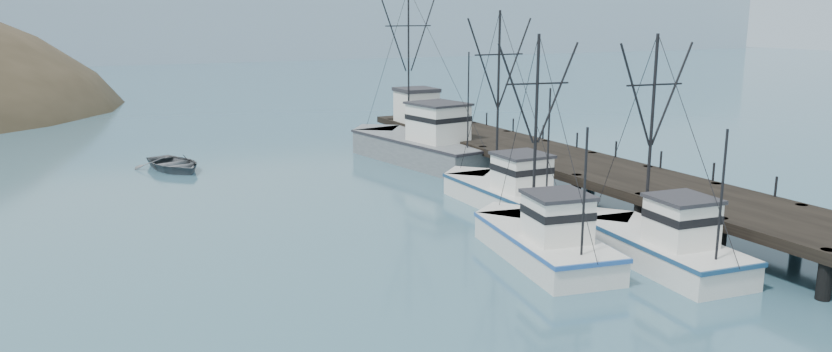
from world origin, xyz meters
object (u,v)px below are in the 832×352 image
Objects in this scene: trawler_far at (506,192)px; motorboat at (174,170)px; trawler_mid at (541,240)px; pickup_truck at (431,110)px; pier at (559,161)px; trawler_near at (657,245)px; pier_shed at (416,105)px; work_vessel at (421,145)px.

motorboat is at bearing 129.31° from trawler_far.
trawler_mid is 1.72× the size of pickup_truck.
pier reaches higher than motorboat.
pier_shed is (3.78, 31.46, 2.60)m from trawler_near.
pier is at bearing -178.88° from pickup_truck.
work_vessel is 2.61× the size of pickup_truck.
work_vessel reaches higher than trawler_far.
work_vessel is 17.66m from motorboat.
work_vessel is at bearing 77.04° from trawler_mid.
trawler_near is at bearing -87.30° from trawler_far.
pier_shed reaches higher than pickup_truck.
trawler_near is 34.05m from motorboat.
work_vessel reaches higher than motorboat.
trawler_mid is 0.91× the size of trawler_far.
trawler_far reaches higher than motorboat.
work_vessel reaches higher than pickup_truck.
trawler_near is 5.03m from trawler_mid.
pier is 7.51× the size of motorboat.
work_vessel reaches higher than pier.
pier is 13.75× the size of pier_shed.
motorboat is (-15.38, 18.79, -0.82)m from trawler_far.
pier_shed is (4.32, 20.17, 2.60)m from trawler_far.
motorboat is at bearing -175.99° from pier_shed.
pickup_truck reaches higher than motorboat.
work_vessel is at bearing 87.78° from trawler_near.
trawler_near is 3.20× the size of pier_shed.
pier_shed is at bearing 83.14° from trawler_near.
trawler_near is 1.00× the size of trawler_mid.
pier is at bearing 69.63° from trawler_near.
trawler_mid is at bearing -102.96° from work_vessel.
trawler_far is 1.90× the size of pickup_truck.
trawler_far reaches higher than trawler_near.
trawler_near is 32.41m from pickup_truck.
work_vessel is at bearing 110.52° from pier.
trawler_mid is at bearing -105.49° from pier_shed.
pier_shed is at bearing 94.47° from pier.
trawler_mid reaches higher than motorboat.
pier is at bearing -69.48° from work_vessel.
trawler_near is at bearing -77.33° from motorboat.
pier is at bearing 49.89° from trawler_mid.
trawler_far is at bearing -96.23° from work_vessel.
trawler_mid is 30.63m from pickup_truck.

